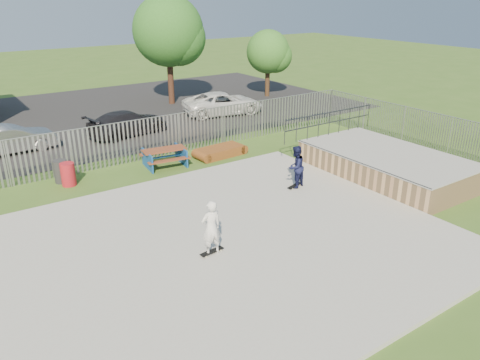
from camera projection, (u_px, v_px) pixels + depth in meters
ground at (211, 249)px, 14.68m from camera, size 120.00×120.00×0.00m
concrete_slab at (211, 247)px, 14.65m from camera, size 15.00×12.00×0.15m
quarter_pipe at (386, 164)px, 20.25m from camera, size 5.50×7.05×2.19m
fence at (172, 170)px, 18.34m from camera, size 26.04×16.02×2.00m
picnic_table at (165, 157)px, 21.50m from camera, size 2.14×1.83×0.83m
funbox at (220, 152)px, 22.89m from camera, size 2.29×1.25×0.44m
trash_bin_red at (68, 174)px, 19.32m from camera, size 0.58×0.58×0.97m
trash_bin_grey at (61, 171)px, 19.64m from camera, size 0.58×0.58×0.97m
parking_lot at (53, 121)px, 29.19m from camera, size 40.00×18.00×0.02m
car_silver at (11, 139)px, 23.13m from camera, size 4.31×1.78×1.39m
car_dark at (128, 123)px, 26.08m from camera, size 4.91×2.67×1.35m
car_white at (223, 103)px, 30.46m from camera, size 5.56×3.38×1.44m
tree_mid at (168, 31)px, 31.80m from camera, size 4.82×4.82×7.44m
tree_right at (268, 52)px, 34.85m from camera, size 3.21×3.21×4.95m
skateboard_a at (295, 186)px, 18.92m from camera, size 0.82×0.42×0.08m
skateboard_b at (212, 252)px, 14.13m from camera, size 0.82×0.30×0.08m
skater_navy at (296, 167)px, 18.61m from camera, size 0.99×0.87×1.73m
skater_white at (211, 228)px, 13.82m from camera, size 0.65×0.44×1.73m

